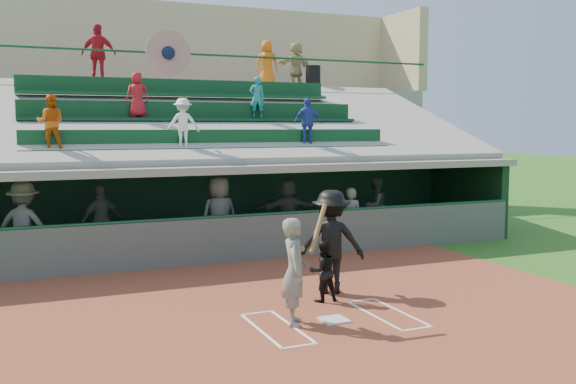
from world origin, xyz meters
name	(u,v)px	position (x,y,z in m)	size (l,w,h in m)	color
ground	(334,322)	(0.00, 0.00, 0.00)	(100.00, 100.00, 0.00)	#255618
dirt_slab	(321,313)	(0.00, 0.50, 0.01)	(11.00, 9.00, 0.02)	brown
home_plate	(334,320)	(0.00, 0.00, 0.04)	(0.43, 0.43, 0.03)	silver
batters_box_chalk	(334,320)	(0.00, 0.00, 0.02)	(2.65, 1.85, 0.01)	white
dugout_floor	(216,249)	(0.00, 6.75, 0.02)	(16.00, 3.50, 0.04)	gray
concourse_slab	(160,152)	(0.00, 13.50, 2.30)	(20.00, 3.00, 4.60)	gray
grandstand	(180,157)	(-0.01, 10.52, 2.26)	(20.40, 10.40, 7.80)	#515651
batter_at_plate	(295,271)	(-0.67, 0.09, 0.90)	(0.93, 0.79, 1.95)	#61635D
catcher	(323,271)	(0.35, 1.14, 0.58)	(0.55, 0.43, 1.13)	black
home_umpire	(331,242)	(0.78, 1.65, 1.01)	(1.28, 0.74, 1.99)	black
dugout_bench	(197,233)	(-0.17, 8.02, 0.26)	(14.53, 0.44, 0.44)	olive
dugout_player_a	(24,226)	(-4.62, 6.01, 1.02)	(1.27, 0.73, 1.97)	#5F615C
dugout_player_b	(102,221)	(-2.87, 6.78, 0.93)	(1.04, 0.43, 1.78)	#555752
dugout_player_c	(219,216)	(-0.16, 5.89, 1.02)	(0.95, 0.62, 1.95)	#51534F
dugout_player_d	(287,210)	(2.09, 6.90, 0.92)	(1.63, 0.52, 1.76)	#575A55
dugout_player_e	(350,218)	(3.22, 5.34, 0.84)	(0.58, 0.38, 1.60)	#535550
dugout_player_f	(375,206)	(4.96, 7.03, 0.88)	(0.81, 0.63, 1.68)	#52544F
trash_bin	(313,77)	(5.40, 12.28, 5.01)	(0.54, 0.54, 0.81)	black
concourse_staff_a	(99,54)	(-2.14, 12.56, 5.55)	(1.11, 0.46, 1.90)	red
concourse_staff_b	(267,64)	(3.54, 12.17, 5.41)	(0.79, 0.51, 1.61)	orange
concourse_staff_c	(296,65)	(4.99, 12.93, 5.47)	(1.61, 0.51, 1.73)	tan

